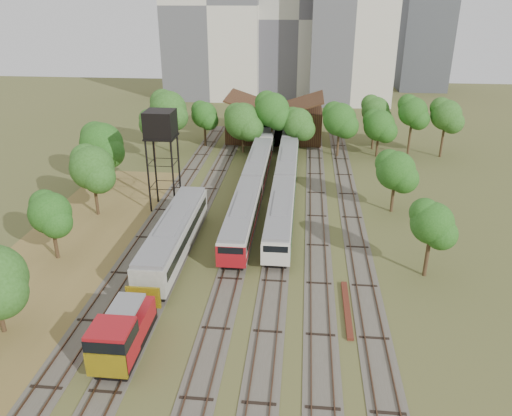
# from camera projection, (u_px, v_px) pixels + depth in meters

# --- Properties ---
(ground) EXTENTS (240.00, 240.00, 0.00)m
(ground) POSITION_uv_depth(u_px,v_px,m) (236.00, 358.00, 35.30)
(ground) COLOR #475123
(ground) RESTS_ON ground
(dry_grass_patch) EXTENTS (14.00, 60.00, 0.04)m
(dry_grass_patch) POSITION_uv_depth(u_px,v_px,m) (47.00, 284.00, 44.21)
(dry_grass_patch) COLOR brown
(dry_grass_patch) RESTS_ON ground
(tracks) EXTENTS (24.60, 80.00, 0.19)m
(tracks) POSITION_uv_depth(u_px,v_px,m) (259.00, 214.00, 58.15)
(tracks) COLOR #4C473D
(tracks) RESTS_ON ground
(railcar_red_set) EXTENTS (2.78, 34.57, 3.43)m
(railcar_red_set) POSITION_uv_depth(u_px,v_px,m) (251.00, 188.00, 60.70)
(railcar_red_set) COLOR black
(railcar_red_set) RESTS_ON ground
(railcar_green_set) EXTENTS (2.73, 52.08, 3.37)m
(railcar_green_set) POSITION_uv_depth(u_px,v_px,m) (287.00, 165.00, 69.02)
(railcar_green_set) COLOR black
(railcar_green_set) RESTS_ON ground
(railcar_rear) EXTENTS (2.70, 16.08, 3.33)m
(railcar_rear) POSITION_uv_depth(u_px,v_px,m) (268.00, 131.00, 85.58)
(railcar_rear) COLOR black
(railcar_rear) RESTS_ON ground
(shunter_locomotive) EXTENTS (2.82, 8.10, 3.69)m
(shunter_locomotive) POSITION_uv_depth(u_px,v_px,m) (122.00, 334.00, 34.95)
(shunter_locomotive) COLOR black
(shunter_locomotive) RESTS_ON ground
(old_grey_coach) EXTENTS (3.04, 18.00, 3.76)m
(old_grey_coach) POSITION_uv_depth(u_px,v_px,m) (174.00, 236.00, 48.44)
(old_grey_coach) COLOR black
(old_grey_coach) RESTS_ON ground
(water_tower) EXTENTS (3.38, 3.38, 11.69)m
(water_tower) POSITION_uv_depth(u_px,v_px,m) (160.00, 127.00, 56.10)
(water_tower) COLOR black
(water_tower) RESTS_ON ground
(rail_pile_far) EXTENTS (0.49, 7.90, 0.26)m
(rail_pile_far) POSITION_uv_depth(u_px,v_px,m) (347.00, 309.00, 40.60)
(rail_pile_far) COLOR maroon
(rail_pile_far) RESTS_ON ground
(maintenance_shed) EXTENTS (16.45, 11.55, 7.58)m
(maintenance_shed) POSITION_uv_depth(u_px,v_px,m) (275.00, 122.00, 87.12)
(maintenance_shed) COLOR #381D14
(maintenance_shed) RESTS_ON ground
(tree_band_left) EXTENTS (9.17, 55.40, 8.49)m
(tree_band_left) POSITION_uv_depth(u_px,v_px,m) (56.00, 200.00, 48.42)
(tree_band_left) COLOR #382616
(tree_band_left) RESTS_ON ground
(tree_band_far) EXTENTS (47.89, 9.68, 9.76)m
(tree_band_far) POSITION_uv_depth(u_px,v_px,m) (288.00, 115.00, 77.76)
(tree_band_far) COLOR #382616
(tree_band_far) RESTS_ON ground
(tree_band_right) EXTENTS (5.48, 40.28, 7.32)m
(tree_band_right) POSITION_uv_depth(u_px,v_px,m) (392.00, 155.00, 62.44)
(tree_band_right) COLOR #382616
(tree_band_right) RESTS_ON ground
(tower_left) EXTENTS (22.00, 16.00, 42.00)m
(tower_left) POSITION_uv_depth(u_px,v_px,m) (213.00, 5.00, 115.20)
(tower_left) COLOR beige
(tower_left) RESTS_ON ground
(tower_centre) EXTENTS (20.00, 18.00, 36.00)m
(tower_centre) POSITION_uv_depth(u_px,v_px,m) (300.00, 18.00, 119.16)
(tower_centre) COLOR #B4B1A3
(tower_centre) RESTS_ON ground
(tower_far_right) EXTENTS (12.00, 12.00, 28.00)m
(tower_far_right) POSITION_uv_depth(u_px,v_px,m) (426.00, 33.00, 126.99)
(tower_far_right) COLOR #43464B
(tower_far_right) RESTS_ON ground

